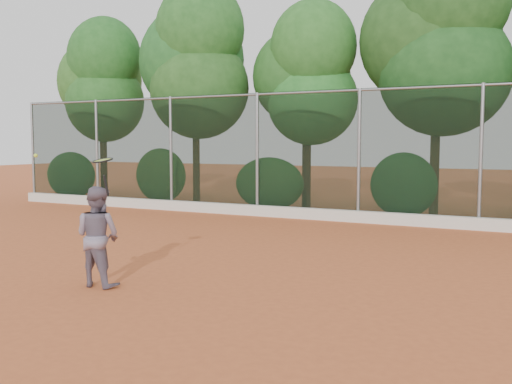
% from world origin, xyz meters
% --- Properties ---
extents(ground, '(80.00, 80.00, 0.00)m').
position_xyz_m(ground, '(0.00, 0.00, 0.00)').
color(ground, '#BC582C').
rests_on(ground, ground).
extents(concrete_curb, '(24.00, 0.20, 0.30)m').
position_xyz_m(concrete_curb, '(0.00, 6.82, 0.15)').
color(concrete_curb, silver).
rests_on(concrete_curb, ground).
extents(tennis_player, '(0.72, 0.56, 1.46)m').
position_xyz_m(tennis_player, '(-1.39, -1.35, 0.73)').
color(tennis_player, slate).
rests_on(tennis_player, ground).
extents(chainlink_fence, '(24.09, 0.09, 3.50)m').
position_xyz_m(chainlink_fence, '(-0.00, 7.00, 1.86)').
color(chainlink_fence, black).
rests_on(chainlink_fence, ground).
extents(foliage_backdrop, '(23.70, 3.63, 7.55)m').
position_xyz_m(foliage_backdrop, '(-0.55, 8.98, 4.40)').
color(foliage_backdrop, '#432B19').
rests_on(foliage_backdrop, ground).
extents(tennis_racket, '(0.37, 0.37, 0.54)m').
position_xyz_m(tennis_racket, '(-1.09, -1.55, 1.80)').
color(tennis_racket, black).
rests_on(tennis_racket, ground).
extents(tennis_ball_in_flight, '(0.06, 0.06, 0.06)m').
position_xyz_m(tennis_ball_in_flight, '(-3.17, -0.83, 1.87)').
color(tennis_ball_in_flight, '#D7F537').
rests_on(tennis_ball_in_flight, ground).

